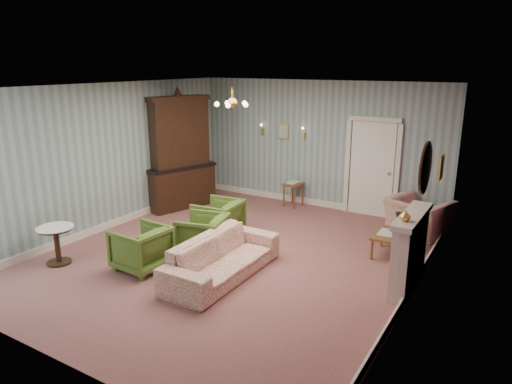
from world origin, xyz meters
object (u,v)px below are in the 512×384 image
Objects in this scene: olive_chair_a at (141,246)px; olive_chair_c at (218,217)px; side_table_black at (407,232)px; pedestal_table at (57,245)px; sofa_chintz at (222,250)px; olive_chair_b at (203,233)px; fireplace at (409,250)px; coffee_table at (387,244)px; wingback_chair at (419,211)px; dresser at (180,150)px.

olive_chair_c is (0.24, 1.82, 0.01)m from olive_chair_a.
side_table_black is at bearing 135.26° from olive_chair_a.
sofa_chintz is at bearing 21.30° from pedestal_table.
olive_chair_b is 3.45m from fireplace.
coffee_table is (2.80, 1.63, -0.19)m from olive_chair_b.
olive_chair_a is at bearing -157.51° from fireplace.
fireplace reaches higher than side_table_black.
fireplace is at bearing 82.04° from olive_chair_c.
olive_chair_c is 1.02× the size of coffee_table.
sofa_chintz is 2.96m from coffee_table.
olive_chair_c is at bearing 56.16° from pedestal_table.
pedestal_table is (-4.86, -4.57, -0.15)m from wingback_chair.
pedestal_table reaches higher than coffee_table.
wingback_chair is at bearing 121.15° from olive_chair_b.
dresser is at bearing -178.71° from side_table_black.
pedestal_table is (-1.60, -2.39, -0.08)m from olive_chair_c.
wingback_chair is (3.26, 2.19, 0.07)m from olive_chair_c.
pedestal_table is at bearing -143.04° from side_table_black.
wingback_chair is 0.92m from side_table_black.
sofa_chintz is 3.45m from side_table_black.
dresser reaches higher than sofa_chintz.
side_table_black is at bearing 110.98° from olive_chair_b.
dresser is at bearing 165.98° from fireplace.
side_table_black is (3.27, 1.28, -0.09)m from olive_chair_c.
wingback_chair is 1.66× the size of pedestal_table.
olive_chair_b is at bearing -145.40° from side_table_black.
sofa_chintz is at bearing 113.66° from olive_chair_a.
olive_chair_c is 0.58× the size of fireplace.
side_table_black is (5.14, 0.12, -1.04)m from dresser.
side_table_black is 6.09m from pedestal_table.
fireplace is (3.64, -0.21, 0.17)m from olive_chair_c.
dresser is (-2.12, 1.97, 0.97)m from olive_chair_b.
sofa_chintz is 4.18m from wingback_chair.
sofa_chintz is 0.81× the size of dresser.
fireplace is at bearing 116.33° from olive_chair_a.
olive_chair_b is (0.48, 1.01, -0.01)m from olive_chair_a.
olive_chair_b is 0.72× the size of wingback_chair.
dresser is 1.94× the size of fireplace.
sofa_chintz is at bearing -156.22° from fireplace.
olive_chair_c reaches higher than coffee_table.
wingback_chair reaches higher than coffee_table.
fireplace is at bearing 22.54° from pedestal_table.
wingback_chair reaches higher than side_table_black.
wingback_chair is 6.68m from pedestal_table.
dresser reaches higher than coffee_table.
sofa_chintz is at bearing 78.92° from wingback_chair.
wingback_chair reaches higher than sofa_chintz.
pedestal_table is at bearing -63.07° from olive_chair_b.
wingback_chair is 2.43m from fireplace.
sofa_chintz is (1.04, -1.36, 0.02)m from olive_chair_c.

